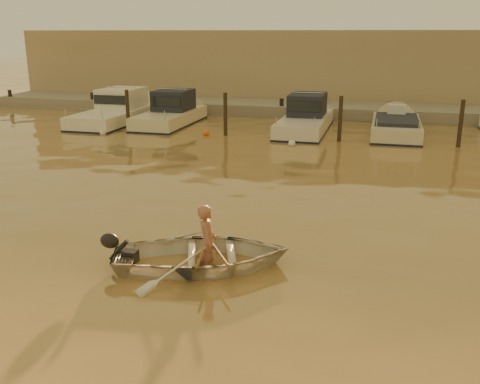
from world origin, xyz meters
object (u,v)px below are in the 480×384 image
(moored_boat_0, at_px, (117,111))
(moored_boat_1, at_px, (170,113))
(moored_boat_3, at_px, (396,130))
(waterfront_building, at_px, (361,68))
(dinghy, at_px, (203,255))
(moored_boat_2, at_px, (305,118))
(person, at_px, (207,243))

(moored_boat_0, bearing_deg, moored_boat_1, 0.00)
(moored_boat_3, xyz_separation_m, waterfront_building, (-2.26, 11.00, 2.17))
(moored_boat_1, height_order, moored_boat_3, moored_boat_1)
(moored_boat_0, bearing_deg, dinghy, -57.49)
(dinghy, bearing_deg, moored_boat_2, -18.80)
(dinghy, xyz_separation_m, waterfront_building, (1.78, 27.45, 2.14))
(dinghy, height_order, person, person)
(moored_boat_0, distance_m, waterfront_building, 16.57)
(moored_boat_1, relative_size, moored_boat_3, 1.05)
(person, height_order, waterfront_building, waterfront_building)
(moored_boat_2, bearing_deg, dinghy, -89.04)
(dinghy, distance_m, moored_boat_1, 18.04)
(dinghy, relative_size, moored_boat_0, 0.47)
(dinghy, xyz_separation_m, moored_boat_1, (-7.41, 16.45, 0.37))
(person, bearing_deg, moored_boat_2, -18.47)
(person, distance_m, waterfront_building, 27.53)
(moored_boat_2, height_order, waterfront_building, waterfront_building)
(waterfront_building, bearing_deg, dinghy, -93.72)
(dinghy, bearing_deg, moored_boat_3, -33.56)
(moored_boat_1, xyz_separation_m, waterfront_building, (9.19, 11.00, 1.77))
(moored_boat_2, bearing_deg, moored_boat_3, 0.00)
(moored_boat_0, height_order, waterfront_building, waterfront_building)
(moored_boat_0, xyz_separation_m, moored_boat_2, (10.20, 0.00, 0.00))
(moored_boat_0, xyz_separation_m, moored_boat_1, (3.07, 0.00, 0.00))
(dinghy, height_order, waterfront_building, waterfront_building)
(dinghy, xyz_separation_m, moored_boat_3, (4.04, 16.45, -0.03))
(person, distance_m, moored_boat_3, 16.88)
(dinghy, distance_m, moored_boat_3, 16.93)
(moored_boat_0, relative_size, moored_boat_1, 1.18)
(person, relative_size, moored_boat_3, 0.26)
(moored_boat_0, relative_size, waterfront_building, 0.17)
(moored_boat_0, distance_m, moored_boat_3, 14.53)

